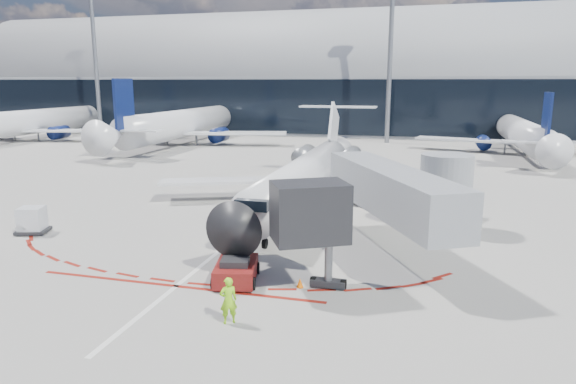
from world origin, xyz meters
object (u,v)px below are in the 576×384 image
(pushback_tug, at_px, (236,270))
(regional_jet, at_px, (308,173))
(ramp_worker, at_px, (228,300))
(uld_container, at_px, (32,220))

(pushback_tug, bearing_deg, regional_jet, 77.69)
(regional_jet, bearing_deg, ramp_worker, -85.97)
(pushback_tug, relative_size, uld_container, 2.24)
(pushback_tug, bearing_deg, ramp_worker, -86.10)
(ramp_worker, bearing_deg, regional_jet, -119.59)
(regional_jet, distance_m, pushback_tug, 15.78)
(ramp_worker, bearing_deg, pushback_tug, -106.82)
(pushback_tug, xyz_separation_m, uld_container, (-14.89, 4.09, 0.28))
(pushback_tug, bearing_deg, uld_container, 151.75)
(ramp_worker, bearing_deg, uld_container, -60.47)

